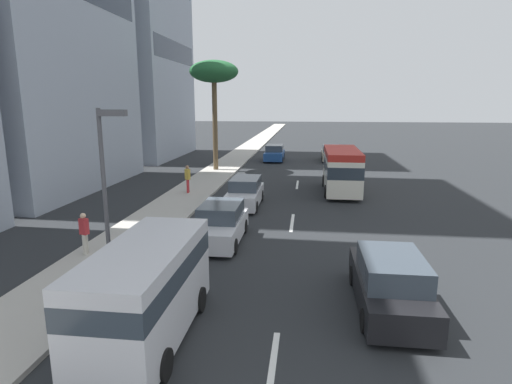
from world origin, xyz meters
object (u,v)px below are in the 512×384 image
object	(u,v)px
van_fourth	(147,286)
minibus_seventh	(342,169)
car_second	(275,153)
car_fifth	(245,193)
pedestrian_near_lamp	(84,232)
car_third	(390,283)
street_lamp	(107,174)
car_lead	(331,153)
pedestrian_mid_block	(188,177)
car_sixth	(221,224)
palm_tree	(214,74)

from	to	relation	value
van_fourth	minibus_seventh	bearing A→B (deg)	161.58
car_second	car_fifth	bearing A→B (deg)	-0.51
van_fourth	pedestrian_near_lamp	bearing A→B (deg)	-138.63
car_third	street_lamp	distance (m)	9.34
car_lead	van_fourth	distance (m)	34.89
car_second	car_third	xyz separation A→B (m)	(-31.35, -5.88, 0.03)
pedestrian_mid_block	street_lamp	xyz separation A→B (m)	(-13.56, -1.37, 2.56)
car_lead	car_second	distance (m)	5.82
car_sixth	street_lamp	world-z (taller)	street_lamp
car_fifth	pedestrian_near_lamp	xyz separation A→B (m)	(-9.04, 4.96, 0.28)
minibus_seventh	car_third	bearing A→B (deg)	-179.34
pedestrian_mid_block	palm_tree	bearing A→B (deg)	-51.91
car_third	pedestrian_near_lamp	xyz separation A→B (m)	(2.82, 11.01, 0.25)
car_third	car_fifth	distance (m)	13.31
car_third	palm_tree	distance (m)	27.27
car_lead	street_lamp	distance (m)	32.52
car_third	pedestrian_mid_block	distance (m)	17.57
car_fifth	palm_tree	world-z (taller)	palm_tree
pedestrian_near_lamp	street_lamp	xyz separation A→B (m)	(-2.09, -2.17, 2.67)
car_second	pedestrian_mid_block	bearing A→B (deg)	-14.25
car_third	pedestrian_mid_block	bearing A→B (deg)	35.54
car_lead	minibus_seventh	xyz separation A→B (m)	(-15.59, 0.10, 0.82)
pedestrian_near_lamp	palm_tree	size ratio (longest dim) A/B	0.18
street_lamp	pedestrian_near_lamp	bearing A→B (deg)	46.11
car_second	car_fifth	distance (m)	19.50
car_fifth	minibus_seventh	xyz separation A→B (m)	(4.47, -5.86, 0.82)
van_fourth	car_third	bearing A→B (deg)	110.41
van_fourth	pedestrian_near_lamp	world-z (taller)	van_fourth
car_second	car_third	size ratio (longest dim) A/B	0.95
car_second	pedestrian_near_lamp	xyz separation A→B (m)	(-28.53, 5.13, 0.28)
car_second	van_fourth	world-z (taller)	van_fourth
car_second	pedestrian_near_lamp	world-z (taller)	pedestrian_near_lamp
minibus_seventh	car_lead	bearing A→B (deg)	-0.39
car_lead	pedestrian_near_lamp	size ratio (longest dim) A/B	2.76
car_sixth	palm_tree	distance (m)	20.61
minibus_seventh	pedestrian_near_lamp	size ratio (longest dim) A/B	3.93
van_fourth	street_lamp	size ratio (longest dim) A/B	0.92
car_lead	palm_tree	xyz separation A→B (m)	(-7.88, 10.41, 7.54)
car_sixth	pedestrian_near_lamp	distance (m)	5.48
car_lead	pedestrian_mid_block	bearing A→B (deg)	150.11
car_second	car_sixth	bearing A→B (deg)	-0.60
van_fourth	minibus_seventh	xyz separation A→B (m)	(18.71, -6.23, 0.17)
pedestrian_near_lamp	car_second	bearing A→B (deg)	-80.94
van_fourth	car_sixth	world-z (taller)	van_fourth
car_fifth	pedestrian_near_lamp	world-z (taller)	pedestrian_near_lamp
car_sixth	street_lamp	size ratio (longest dim) A/B	0.79
car_sixth	minibus_seventh	xyz separation A→B (m)	(10.98, -5.96, 0.81)
car_second	pedestrian_near_lamp	size ratio (longest dim) A/B	2.74
minibus_seventh	palm_tree	xyz separation A→B (m)	(7.71, 10.30, 6.72)
car_lead	van_fourth	world-z (taller)	van_fourth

